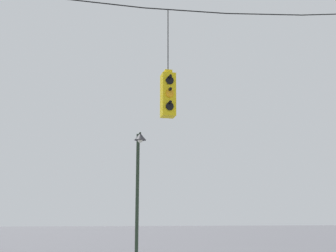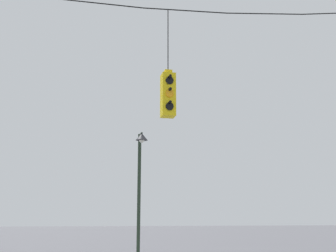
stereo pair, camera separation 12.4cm
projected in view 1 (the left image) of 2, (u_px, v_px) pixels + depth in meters
traffic_light_near_left_pole at (168, 94)px, 10.59m from camera, size 0.34×0.46×2.91m
street_lamp at (138, 175)px, 14.64m from camera, size 0.42×0.73×4.91m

